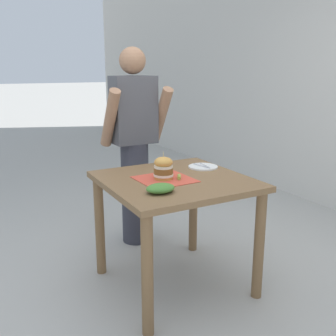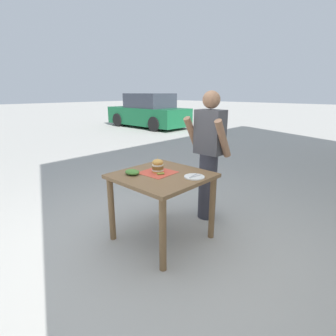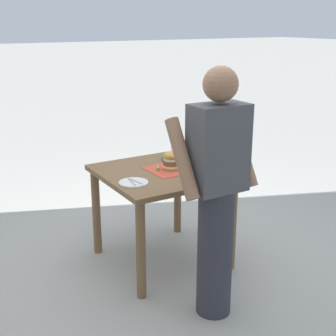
# 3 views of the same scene
# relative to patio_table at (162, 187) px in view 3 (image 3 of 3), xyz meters

# --- Properties ---
(ground_plane) EXTENTS (80.00, 80.00, 0.00)m
(ground_plane) POSITION_rel_patio_table_xyz_m (0.00, 0.00, -0.66)
(ground_plane) COLOR #ADAAA3
(patio_table) EXTENTS (0.94, 0.94, 0.80)m
(patio_table) POSITION_rel_patio_table_xyz_m (0.00, 0.00, 0.00)
(patio_table) COLOR brown
(patio_table) RESTS_ON ground
(serving_paper) EXTENTS (0.36, 0.36, 0.00)m
(serving_paper) POSITION_rel_patio_table_xyz_m (-0.08, 0.01, 0.14)
(serving_paper) COLOR #D64C38
(serving_paper) RESTS_ON patio_table
(sandwich) EXTENTS (0.13, 0.13, 0.19)m
(sandwich) POSITION_rel_patio_table_xyz_m (-0.08, 0.02, 0.22)
(sandwich) COLOR gold
(sandwich) RESTS_ON serving_paper
(pickle_spear) EXTENTS (0.06, 0.08, 0.02)m
(pickle_spear) POSITION_rel_patio_table_xyz_m (0.01, -0.03, 0.15)
(pickle_spear) COLOR #8EA83D
(pickle_spear) RESTS_ON serving_paper
(side_plate_with_forks) EXTENTS (0.22, 0.22, 0.02)m
(side_plate_with_forks) POSITION_rel_patio_table_xyz_m (0.33, 0.16, 0.14)
(side_plate_with_forks) COLOR white
(side_plate_with_forks) RESTS_ON patio_table
(side_salad) EXTENTS (0.18, 0.14, 0.05)m
(side_salad) POSITION_rel_patio_table_xyz_m (-0.23, -0.23, 0.16)
(side_salad) COLOR #477F33
(side_salad) RESTS_ON patio_table
(diner_across_table) EXTENTS (0.55, 0.35, 1.69)m
(diner_across_table) POSITION_rel_patio_table_xyz_m (0.06, 0.81, 0.23)
(diner_across_table) COLOR #33333D
(diner_across_table) RESTS_ON ground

